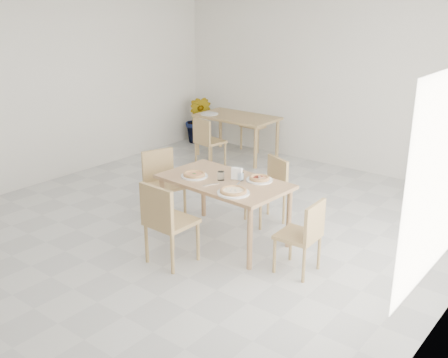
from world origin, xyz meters
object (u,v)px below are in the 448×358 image
Objects in this scene: chair_west at (162,179)px; second_table at (237,121)px; pizza_mushroom at (233,191)px; tumbler_b at (241,177)px; chair_back_s at (207,139)px; main_table at (224,187)px; plate_empty at (209,114)px; chair_back_n at (259,121)px; chair_east at (305,232)px; plate_pepperoni at (259,180)px; tumbler_a at (221,176)px; potted_plant at (198,120)px; chair_north at (270,185)px; pizza_pepperoni at (259,178)px; plate_margherita at (194,176)px; pizza_margherita at (194,174)px; napkin_holder at (237,174)px; plate_mushroom at (233,193)px; chair_south at (165,218)px.

chair_west reaches higher than second_table.
pizza_mushroom is 3.90× the size of tumbler_b.
chair_back_s is at bearing -94.13° from second_table.
plate_empty reaches higher than main_table.
chair_back_s is at bearing -89.01° from chair_back_n.
pizza_mushroom is at bearing -80.76° from chair_east.
plate_pepperoni is 2.94× the size of tumbler_a.
main_table is 1.17m from chair_east.
plate_pepperoni is (0.33, 0.23, 0.09)m from main_table.
tumbler_a is at bearing -144.02° from plate_pepperoni.
potted_plant is (-2.02, 3.01, -0.05)m from chair_west.
pizza_mushroom is 0.45m from tumbler_a.
main_table is 1.85× the size of chair_north.
potted_plant reaches higher than chair_west.
main_table is 0.42m from pizza_pepperoni.
plate_empty is at bearing -129.77° from chair_east.
tumbler_a reaches higher than plate_pepperoni.
plate_margherita is at bearing -151.70° from pizza_pepperoni.
chair_west is 0.61× the size of second_table.
napkin_holder is at bearing 25.40° from pizza_margherita.
potted_plant is at bearing 140.35° from plate_pepperoni.
plate_margherita is at bearing -49.28° from potted_plant.
second_table is at bearing 127.98° from main_table.
napkin_holder is (-0.04, -0.01, 0.02)m from tumbler_b.
plate_empty is at bearing 135.92° from tumbler_b.
chair_back_n is (-2.30, 3.27, -0.26)m from pizza_pepperoni.
chair_east is at bearing -36.91° from potted_plant.
plate_mushroom is 0.45m from tumbler_a.
chair_back_s is at bearing -126.83° from chair_east.
tumbler_a is 4.04m from chair_back_n.
chair_east is 1.52m from pizza_margherita.
chair_south reaches higher than chair_back_n.
chair_back_n reaches higher than chair_east.
chair_north is at bearing 111.22° from pizza_pepperoni.
pizza_margherita is at bearing 167.97° from plate_mushroom.
chair_north is 1.07m from pizza_margherita.
main_table is at bearing -44.78° from potted_plant.
chair_back_s is at bearing 127.34° from pizza_margherita.
second_table is at bearing 124.15° from tumbler_a.
chair_back_n is (-2.13, 3.41, -0.27)m from tumbler_b.
chair_south is 1.11× the size of chair_back_s.
chair_east is 2.62× the size of pizza_pepperoni.
napkin_holder is 0.16× the size of potted_plant.
chair_south is at bearing -113.72° from chair_west.
napkin_holder is at bearing -101.96° from chair_south.
potted_plant reaches higher than pizza_margherita.
chair_east is 0.93m from plate_pepperoni.
pizza_pepperoni is 2.98× the size of tumbler_a.
pizza_mushroom is at bearing -12.03° from pizza_margherita.
tumbler_b is 2.88m from chair_back_s.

